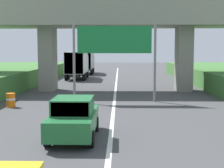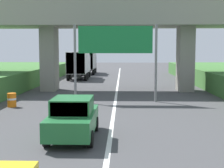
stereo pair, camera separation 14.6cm
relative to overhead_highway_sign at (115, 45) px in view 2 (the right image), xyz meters
The scene contains 7 objects.
lane_centre_stripe 4.03m from the overhead_highway_sign, 90.00° to the left, with size 0.20×88.84×0.01m, color white.
overpass_bridge 6.76m from the overhead_highway_sign, 90.00° to the left, with size 40.00×4.80×7.93m.
overhead_highway_sign is the anchor object (origin of this frame).
truck_black 28.14m from the overhead_highway_sign, 100.07° to the left, with size 2.44×7.30×3.44m.
truck_silver 19.15m from the overhead_highway_sign, 105.19° to the left, with size 2.44×7.30×3.44m.
car_green 10.53m from the overhead_highway_sign, 98.69° to the right, with size 1.86×4.10×1.72m.
construction_barrel_4 7.91m from the overhead_highway_sign, 159.48° to the right, with size 0.57×0.57×0.90m.
Camera 2 is at (0.51, 0.92, 3.62)m, focal length 52.67 mm.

